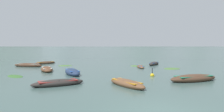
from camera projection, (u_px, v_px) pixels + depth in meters
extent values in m
plane|color=#425B56|center=(103.00, 46.00, 1504.57)|extent=(6000.00, 6000.00, 0.00)
cone|color=slate|center=(60.00, 34.00, 1982.96)|extent=(612.23, 612.23, 249.13)
cone|color=#4C5B56|center=(142.00, 34.00, 1962.05)|extent=(733.44, 733.44, 250.00)
cone|color=#4C5B56|center=(196.00, 37.00, 2252.72)|extent=(526.32, 526.32, 209.69)
ellipsoid|color=#4C3323|center=(194.00, 78.00, 15.84)|extent=(4.70, 2.75, 0.67)
cube|color=#197A56|center=(194.00, 76.00, 15.83)|extent=(3.39, 1.98, 0.05)
cube|color=#4C3323|center=(194.00, 75.00, 15.83)|extent=(0.38, 0.97, 0.04)
ellipsoid|color=brown|center=(140.00, 67.00, 25.59)|extent=(0.91, 3.27, 0.37)
cube|color=#28519E|center=(140.00, 66.00, 25.59)|extent=(0.66, 2.35, 0.05)
cube|color=brown|center=(140.00, 65.00, 25.59)|extent=(0.54, 0.10, 0.04)
ellipsoid|color=brown|center=(47.00, 69.00, 22.12)|extent=(2.57, 4.08, 0.60)
cube|color=#B7B2A3|center=(47.00, 68.00, 22.11)|extent=(1.85, 2.94, 0.05)
cube|color=brown|center=(47.00, 67.00, 22.10)|extent=(0.84, 0.38, 0.04)
ellipsoid|color=#2D2826|center=(58.00, 83.00, 14.06)|extent=(3.95, 2.67, 0.55)
cube|color=#B22D28|center=(58.00, 81.00, 14.05)|extent=(2.84, 1.92, 0.05)
cube|color=#2D2826|center=(58.00, 80.00, 14.05)|extent=(0.41, 0.77, 0.04)
ellipsoid|color=#4C3323|center=(28.00, 65.00, 26.72)|extent=(4.41, 2.21, 0.61)
cube|color=#B7B2A3|center=(28.00, 64.00, 26.71)|extent=(3.18, 1.59, 0.05)
cube|color=#4C3323|center=(28.00, 64.00, 26.71)|extent=(0.28, 0.74, 0.04)
ellipsoid|color=#2D2826|center=(154.00, 64.00, 29.22)|extent=(2.72, 3.54, 0.59)
cube|color=#28519E|center=(154.00, 63.00, 29.21)|extent=(1.96, 2.55, 0.05)
cube|color=#2D2826|center=(154.00, 62.00, 29.21)|extent=(0.63, 0.43, 0.04)
ellipsoid|color=#4C3323|center=(46.00, 63.00, 30.97)|extent=(3.16, 3.38, 0.50)
cube|color=orange|center=(46.00, 62.00, 30.96)|extent=(2.27, 2.43, 0.05)
cube|color=#4C3323|center=(46.00, 62.00, 30.96)|extent=(0.61, 0.55, 0.04)
ellipsoid|color=brown|center=(127.00, 83.00, 13.83)|extent=(2.84, 3.81, 0.59)
cube|color=orange|center=(127.00, 81.00, 13.82)|extent=(2.04, 2.74, 0.05)
cube|color=brown|center=(127.00, 80.00, 13.82)|extent=(0.66, 0.43, 0.04)
ellipsoid|color=navy|center=(72.00, 72.00, 19.44)|extent=(2.55, 3.93, 0.72)
cube|color=#28519E|center=(72.00, 70.00, 19.43)|extent=(1.83, 2.83, 0.05)
cube|color=navy|center=(72.00, 70.00, 19.43)|extent=(0.79, 0.39, 0.04)
sphere|color=yellow|center=(152.00, 75.00, 18.26)|extent=(0.40, 0.40, 0.40)
cylinder|color=black|center=(152.00, 72.00, 18.24)|extent=(0.06, 0.06, 0.73)
ellipsoid|color=#2D5628|center=(47.00, 63.00, 31.97)|extent=(2.57, 2.97, 0.14)
ellipsoid|color=#477033|center=(172.00, 69.00, 24.24)|extent=(2.88, 2.70, 0.14)
ellipsoid|color=#477033|center=(65.00, 66.00, 27.91)|extent=(2.33, 1.98, 0.14)
ellipsoid|color=#38662D|center=(15.00, 76.00, 18.19)|extent=(2.50, 2.57, 0.14)
ellipsoid|color=#477033|center=(137.00, 66.00, 27.43)|extent=(2.61, 2.44, 0.14)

